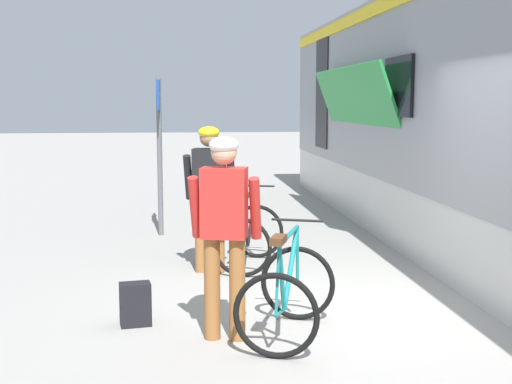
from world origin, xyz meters
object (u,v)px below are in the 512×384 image
object	(u,v)px
bicycle_near_teal	(287,293)
platform_sign_post	(159,130)
backpack_on_platform	(135,304)
bicycle_far_black	(250,235)
cyclist_near_in_red	(224,220)
cyclist_far_in_dark	(209,186)

from	to	relation	value
bicycle_near_teal	platform_sign_post	xyz separation A→B (m)	(-1.20, 4.84, 1.22)
backpack_on_platform	bicycle_far_black	bearing A→B (deg)	49.93
cyclist_near_in_red	cyclist_far_in_dark	xyz separation A→B (m)	(-0.02, 2.39, 0.00)
cyclist_far_in_dark	bicycle_far_black	xyz separation A→B (m)	(0.51, 0.20, -0.65)
bicycle_near_teal	bicycle_far_black	distance (m)	2.62
backpack_on_platform	platform_sign_post	bearing A→B (deg)	79.31
backpack_on_platform	platform_sign_post	xyz separation A→B (m)	(0.13, 4.35, 1.42)
bicycle_near_teal	bicycle_far_black	world-z (taller)	same
cyclist_far_in_dark	backpack_on_platform	distance (m)	2.24
cyclist_near_in_red	bicycle_far_black	xyz separation A→B (m)	(0.49, 2.59, -0.65)
cyclist_near_in_red	cyclist_far_in_dark	size ratio (longest dim) A/B	1.00
cyclist_near_in_red	backpack_on_platform	world-z (taller)	cyclist_near_in_red
cyclist_far_in_dark	platform_sign_post	xyz separation A→B (m)	(-0.64, 2.42, 0.57)
bicycle_near_teal	platform_sign_post	distance (m)	5.14
cyclist_near_in_red	platform_sign_post	xyz separation A→B (m)	(-0.66, 4.81, 0.57)
backpack_on_platform	bicycle_near_teal	bearing A→B (deg)	-29.30
bicycle_far_black	platform_sign_post	bearing A→B (deg)	117.38
bicycle_far_black	platform_sign_post	size ratio (longest dim) A/B	0.51
cyclist_near_in_red	bicycle_near_teal	bearing A→B (deg)	-3.47
bicycle_far_black	platform_sign_post	distance (m)	2.78
cyclist_near_in_red	cyclist_far_in_dark	bearing A→B (deg)	90.43
platform_sign_post	bicycle_far_black	bearing A→B (deg)	-62.62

